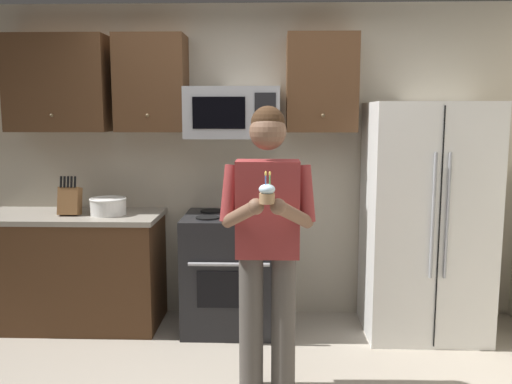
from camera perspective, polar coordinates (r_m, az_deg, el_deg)
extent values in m
cube|color=#B7AD99|center=(4.65, -0.31, 3.06)|extent=(4.40, 0.10, 2.60)
cube|color=black|center=(4.43, -2.45, -8.28)|extent=(0.76, 0.66, 0.92)
cube|color=black|center=(4.12, -2.80, -10.14)|extent=(0.48, 0.01, 0.28)
cylinder|color=#99999E|center=(4.04, -2.85, -7.55)|extent=(0.60, 0.03, 0.03)
cylinder|color=black|center=(4.20, -5.09, -2.67)|extent=(0.18, 0.18, 0.01)
cylinder|color=black|center=(4.17, -0.17, -2.71)|extent=(0.18, 0.18, 0.01)
cylinder|color=black|center=(4.47, -4.66, -2.00)|extent=(0.18, 0.18, 0.01)
cylinder|color=black|center=(4.45, -0.04, -2.03)|extent=(0.18, 0.18, 0.01)
cube|color=#9EA0A5|center=(4.37, -2.44, 8.24)|extent=(0.74, 0.40, 0.40)
cube|color=black|center=(4.17, -3.90, 8.24)|extent=(0.40, 0.01, 0.24)
cube|color=black|center=(4.15, 0.97, 8.25)|extent=(0.16, 0.01, 0.30)
cube|color=white|center=(4.43, 17.21, -2.78)|extent=(0.90, 0.72, 1.80)
cylinder|color=gray|center=(4.05, 17.98, -2.40)|extent=(0.02, 0.02, 0.90)
cylinder|color=gray|center=(4.08, 19.33, -2.39)|extent=(0.02, 0.02, 0.90)
cube|color=black|center=(4.09, 18.56, -3.74)|extent=(0.01, 0.01, 1.74)
cube|color=#4C301C|center=(4.74, -19.86, 10.55)|extent=(0.80, 0.34, 0.76)
sphere|color=brown|center=(4.56, -20.54, 7.48)|extent=(0.03, 0.03, 0.03)
cube|color=#4C301C|center=(4.52, -10.81, 11.03)|extent=(0.55, 0.34, 0.76)
sphere|color=brown|center=(4.34, -11.25, 7.83)|extent=(0.03, 0.03, 0.03)
cube|color=#4C301C|center=(4.43, 6.84, 11.17)|extent=(0.55, 0.34, 0.76)
sphere|color=brown|center=(4.24, 6.99, 7.92)|extent=(0.03, 0.03, 0.03)
cube|color=#4C301C|center=(4.73, -18.50, -7.89)|extent=(1.40, 0.62, 0.88)
cube|color=gray|center=(4.63, -18.76, -2.40)|extent=(1.44, 0.66, 0.04)
cube|color=brown|center=(4.55, -18.83, -0.91)|extent=(0.16, 0.15, 0.24)
cylinder|color=black|center=(4.53, -19.66, 0.99)|extent=(0.02, 0.04, 0.09)
cylinder|color=black|center=(4.52, -19.33, 0.99)|extent=(0.02, 0.04, 0.09)
cylinder|color=black|center=(4.51, -19.01, 0.99)|extent=(0.02, 0.04, 0.09)
cylinder|color=black|center=(4.50, -18.68, 0.99)|extent=(0.02, 0.04, 0.09)
cylinder|color=black|center=(4.49, -18.35, 0.99)|extent=(0.02, 0.04, 0.09)
cylinder|color=white|center=(4.49, -15.15, -1.50)|extent=(0.28, 0.28, 0.13)
torus|color=white|center=(4.48, -15.18, -0.71)|extent=(0.29, 0.29, 0.02)
cylinder|color=#4C4742|center=(3.48, -0.51, -13.47)|extent=(0.15, 0.15, 0.86)
cylinder|color=#4C4742|center=(3.48, 2.87, -13.50)|extent=(0.15, 0.15, 0.86)
cube|color=maroon|center=(3.28, 1.22, -1.73)|extent=(0.38, 0.22, 0.58)
sphere|color=brown|center=(3.24, 1.24, 6.32)|extent=(0.22, 0.22, 0.22)
sphere|color=#382314|center=(3.24, 1.25, 7.21)|extent=(0.20, 0.20, 0.20)
cylinder|color=maroon|center=(3.25, -2.75, -0.15)|extent=(0.15, 0.18, 0.35)
cylinder|color=brown|center=(3.10, -1.60, -2.35)|extent=(0.26, 0.33, 0.21)
sphere|color=brown|center=(2.96, -0.01, -1.52)|extent=(0.09, 0.09, 0.09)
cylinder|color=maroon|center=(3.24, 5.19, -0.19)|extent=(0.15, 0.18, 0.35)
cylinder|color=brown|center=(3.10, 3.96, -2.38)|extent=(0.26, 0.33, 0.21)
sphere|color=brown|center=(2.96, 2.32, -1.53)|extent=(0.09, 0.09, 0.09)
cylinder|color=#A87F56|center=(2.93, 1.15, -0.67)|extent=(0.08, 0.08, 0.06)
ellipsoid|color=silver|center=(2.92, 1.15, 0.29)|extent=(0.09, 0.09, 0.06)
cylinder|color=#4CBF66|center=(2.92, 1.45, 1.21)|extent=(0.01, 0.01, 0.06)
ellipsoid|color=#FFD159|center=(2.91, 1.45, 1.94)|extent=(0.01, 0.01, 0.02)
cylinder|color=#F2D84C|center=(2.93, 1.02, 1.24)|extent=(0.01, 0.01, 0.06)
ellipsoid|color=#FFD159|center=(2.92, 1.02, 1.97)|extent=(0.01, 0.01, 0.02)
cylinder|color=#4C7FE5|center=(2.90, 1.01, 1.18)|extent=(0.01, 0.01, 0.06)
ellipsoid|color=#FFD159|center=(2.90, 1.01, 1.91)|extent=(0.01, 0.01, 0.02)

